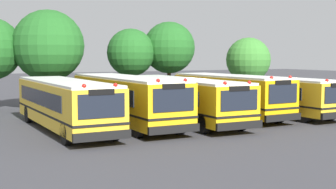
{
  "coord_description": "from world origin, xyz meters",
  "views": [
    {
      "loc": [
        -13.44,
        -23.3,
        3.8
      ],
      "look_at": [
        -0.98,
        0.0,
        1.6
      ],
      "focal_mm": 49.93,
      "sensor_mm": 36.0,
      "label": 1
    }
  ],
  "objects_px": {
    "school_bus_2": "(182,98)",
    "tree_3": "(170,47)",
    "tree_1": "(48,45)",
    "school_bus_0": "(65,103)",
    "school_bus_3": "(230,94)",
    "school_bus_1": "(126,98)",
    "tree_4": "(248,60)",
    "school_bus_4": "(273,94)",
    "tree_2": "(131,51)"
  },
  "relations": [
    {
      "from": "school_bus_3",
      "to": "tree_1",
      "type": "xyz_separation_m",
      "value": [
        -8.93,
        8.81,
        3.12
      ]
    },
    {
      "from": "school_bus_4",
      "to": "tree_2",
      "type": "xyz_separation_m",
      "value": [
        -5.61,
        10.06,
        2.79
      ]
    },
    {
      "from": "school_bus_2",
      "to": "school_bus_4",
      "type": "relative_size",
      "value": 1.1
    },
    {
      "from": "tree_3",
      "to": "tree_4",
      "type": "distance_m",
      "value": 7.18
    },
    {
      "from": "tree_4",
      "to": "school_bus_0",
      "type": "bearing_deg",
      "value": -154.91
    },
    {
      "from": "school_bus_3",
      "to": "school_bus_2",
      "type": "bearing_deg",
      "value": 1.46
    },
    {
      "from": "school_bus_0",
      "to": "school_bus_3",
      "type": "bearing_deg",
      "value": -179.66
    },
    {
      "from": "school_bus_1",
      "to": "school_bus_4",
      "type": "xyz_separation_m",
      "value": [
        10.2,
        -0.24,
        -0.13
      ]
    },
    {
      "from": "school_bus_1",
      "to": "tree_2",
      "type": "bearing_deg",
      "value": -114.89
    },
    {
      "from": "school_bus_2",
      "to": "school_bus_3",
      "type": "relative_size",
      "value": 1.22
    },
    {
      "from": "tree_4",
      "to": "tree_3",
      "type": "bearing_deg",
      "value": 171.71
    },
    {
      "from": "tree_1",
      "to": "tree_2",
      "type": "xyz_separation_m",
      "value": [
        6.64,
        1.09,
        -0.43
      ]
    },
    {
      "from": "school_bus_3",
      "to": "tree_3",
      "type": "bearing_deg",
      "value": -97.32
    },
    {
      "from": "tree_3",
      "to": "school_bus_4",
      "type": "bearing_deg",
      "value": -76.32
    },
    {
      "from": "school_bus_2",
      "to": "tree_3",
      "type": "xyz_separation_m",
      "value": [
        4.49,
        9.73,
        3.08
      ]
    },
    {
      "from": "school_bus_3",
      "to": "tree_3",
      "type": "height_order",
      "value": "tree_3"
    },
    {
      "from": "tree_3",
      "to": "tree_1",
      "type": "bearing_deg",
      "value": -175.79
    },
    {
      "from": "tree_2",
      "to": "school_bus_1",
      "type": "bearing_deg",
      "value": -115.02
    },
    {
      "from": "tree_2",
      "to": "tree_4",
      "type": "height_order",
      "value": "tree_2"
    },
    {
      "from": "school_bus_3",
      "to": "tree_1",
      "type": "bearing_deg",
      "value": -46.16
    },
    {
      "from": "school_bus_0",
      "to": "school_bus_2",
      "type": "height_order",
      "value": "school_bus_0"
    },
    {
      "from": "school_bus_1",
      "to": "school_bus_4",
      "type": "distance_m",
      "value": 10.2
    },
    {
      "from": "tree_1",
      "to": "tree_4",
      "type": "xyz_separation_m",
      "value": [
        16.93,
        -0.3,
        -1.12
      ]
    },
    {
      "from": "tree_3",
      "to": "tree_4",
      "type": "height_order",
      "value": "tree_3"
    },
    {
      "from": "school_bus_0",
      "to": "school_bus_3",
      "type": "xyz_separation_m",
      "value": [
        10.33,
        0.07,
        0.03
      ]
    },
    {
      "from": "tree_4",
      "to": "school_bus_4",
      "type": "bearing_deg",
      "value": -118.31
    },
    {
      "from": "school_bus_0",
      "to": "tree_4",
      "type": "distance_m",
      "value": 20.35
    },
    {
      "from": "school_bus_3",
      "to": "tree_1",
      "type": "relative_size",
      "value": 1.36
    },
    {
      "from": "school_bus_3",
      "to": "school_bus_0",
      "type": "bearing_deg",
      "value": -1.16
    },
    {
      "from": "school_bus_0",
      "to": "tree_2",
      "type": "relative_size",
      "value": 1.88
    },
    {
      "from": "school_bus_4",
      "to": "tree_1",
      "type": "distance_m",
      "value": 15.53
    },
    {
      "from": "school_bus_3",
      "to": "school_bus_4",
      "type": "height_order",
      "value": "school_bus_3"
    },
    {
      "from": "school_bus_1",
      "to": "school_bus_3",
      "type": "distance_m",
      "value": 6.87
    },
    {
      "from": "school_bus_4",
      "to": "tree_3",
      "type": "xyz_separation_m",
      "value": [
        -2.36,
        9.7,
        3.13
      ]
    },
    {
      "from": "school_bus_0",
      "to": "tree_1",
      "type": "bearing_deg",
      "value": -99.02
    },
    {
      "from": "school_bus_1",
      "to": "school_bus_3",
      "type": "relative_size",
      "value": 1.17
    },
    {
      "from": "school_bus_2",
      "to": "tree_2",
      "type": "distance_m",
      "value": 10.53
    },
    {
      "from": "tree_4",
      "to": "school_bus_1",
      "type": "bearing_deg",
      "value": -150.42
    },
    {
      "from": "school_bus_2",
      "to": "school_bus_3",
      "type": "distance_m",
      "value": 3.53
    },
    {
      "from": "school_bus_0",
      "to": "school_bus_4",
      "type": "distance_m",
      "value": 13.66
    },
    {
      "from": "school_bus_3",
      "to": "tree_3",
      "type": "relative_size",
      "value": 1.46
    },
    {
      "from": "school_bus_3",
      "to": "tree_2",
      "type": "distance_m",
      "value": 10.51
    },
    {
      "from": "school_bus_0",
      "to": "tree_4",
      "type": "height_order",
      "value": "tree_4"
    },
    {
      "from": "school_bus_2",
      "to": "tree_1",
      "type": "bearing_deg",
      "value": -57.72
    },
    {
      "from": "school_bus_2",
      "to": "tree_3",
      "type": "height_order",
      "value": "tree_3"
    },
    {
      "from": "school_bus_0",
      "to": "school_bus_1",
      "type": "xyz_separation_m",
      "value": [
        3.46,
        0.14,
        0.06
      ]
    },
    {
      "from": "tree_1",
      "to": "school_bus_0",
      "type": "bearing_deg",
      "value": -98.99
    },
    {
      "from": "tree_1",
      "to": "tree_3",
      "type": "relative_size",
      "value": 1.07
    },
    {
      "from": "tree_2",
      "to": "tree_3",
      "type": "xyz_separation_m",
      "value": [
        3.25,
        -0.36,
        0.34
      ]
    },
    {
      "from": "school_bus_4",
      "to": "tree_4",
      "type": "bearing_deg",
      "value": -119.77
    }
  ]
}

